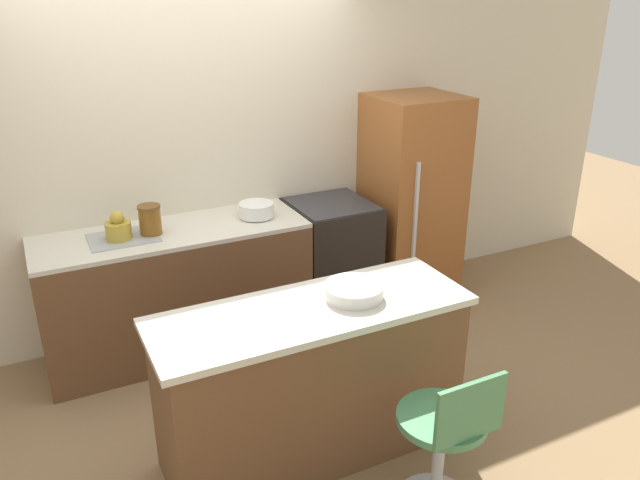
% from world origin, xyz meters
% --- Properties ---
extents(ground_plane, '(14.00, 14.00, 0.00)m').
position_xyz_m(ground_plane, '(0.00, 0.00, 0.00)').
color(ground_plane, '#8E704C').
extents(wall_back, '(8.00, 0.06, 2.60)m').
position_xyz_m(wall_back, '(0.00, 0.68, 1.30)').
color(wall_back, beige).
rests_on(wall_back, ground_plane).
extents(back_counter, '(1.83, 0.63, 0.93)m').
position_xyz_m(back_counter, '(-0.28, 0.33, 0.46)').
color(back_counter, brown).
rests_on(back_counter, ground_plane).
extents(kitchen_island, '(1.71, 0.60, 0.92)m').
position_xyz_m(kitchen_island, '(0.10, -1.08, 0.46)').
color(kitchen_island, brown).
rests_on(kitchen_island, ground_plane).
extents(oven_range, '(0.60, 0.64, 0.93)m').
position_xyz_m(oven_range, '(0.95, 0.33, 0.46)').
color(oven_range, black).
rests_on(oven_range, ground_plane).
extents(refrigerator, '(0.67, 0.66, 1.69)m').
position_xyz_m(refrigerator, '(1.68, 0.33, 0.84)').
color(refrigerator, '#995628').
rests_on(refrigerator, ground_plane).
extents(stool_chair, '(0.44, 0.44, 0.87)m').
position_xyz_m(stool_chair, '(0.48, -1.76, 0.42)').
color(stool_chair, '#B7B7BC').
rests_on(stool_chair, ground_plane).
extents(kettle, '(0.17, 0.17, 0.19)m').
position_xyz_m(kettle, '(-0.62, 0.32, 1.00)').
color(kettle, '#B29333').
rests_on(kettle, back_counter).
extents(mixing_bowl, '(0.25, 0.25, 0.10)m').
position_xyz_m(mixing_bowl, '(0.34, 0.32, 0.98)').
color(mixing_bowl, white).
rests_on(mixing_bowl, back_counter).
extents(canister_jar, '(0.15, 0.15, 0.20)m').
position_xyz_m(canister_jar, '(-0.41, 0.32, 1.03)').
color(canister_jar, brown).
rests_on(canister_jar, back_counter).
extents(fruit_bowl, '(0.32, 0.32, 0.07)m').
position_xyz_m(fruit_bowl, '(0.36, -1.07, 0.96)').
color(fruit_bowl, white).
rests_on(fruit_bowl, kitchen_island).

